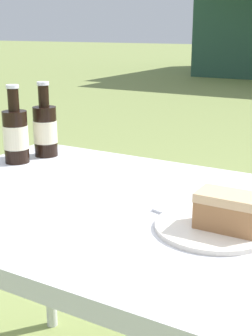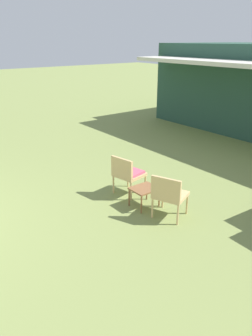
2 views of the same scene
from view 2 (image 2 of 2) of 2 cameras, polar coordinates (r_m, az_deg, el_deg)
The scene contains 3 objects.
wicker_chair_cushioned at distance 6.49m, azimuth 0.26°, elevation -0.78°, with size 0.61×0.58×0.81m.
wicker_chair_plain at distance 5.67m, azimuth 7.47°, elevation -4.42°, with size 0.68×0.66×0.81m.
garden_side_table at distance 6.08m, azimuth 3.22°, elevation -3.88°, with size 0.41×0.48×0.37m.
Camera 2 is at (5.87, 0.65, 2.94)m, focal length 35.00 mm.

